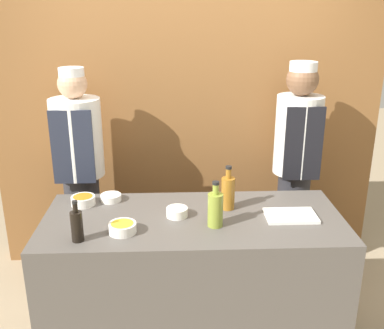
% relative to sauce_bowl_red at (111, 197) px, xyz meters
% --- Properties ---
extents(cabinet_wall, '(3.09, 0.18, 2.40)m').
position_rel_sauce_bowl_red_xyz_m(cabinet_wall, '(0.52, 0.89, 0.27)').
color(cabinet_wall, brown).
rests_on(cabinet_wall, ground_plane).
extents(counter, '(1.79, 0.77, 0.91)m').
position_rel_sauce_bowl_red_xyz_m(counter, '(0.52, -0.27, -0.48)').
color(counter, '#514C47').
rests_on(counter, ground_plane).
extents(sauce_bowl_red, '(0.13, 0.13, 0.04)m').
position_rel_sauce_bowl_red_xyz_m(sauce_bowl_red, '(0.00, 0.00, 0.00)').
color(sauce_bowl_red, white).
rests_on(sauce_bowl_red, counter).
extents(sauce_bowl_purple, '(0.13, 0.13, 0.05)m').
position_rel_sauce_bowl_red_xyz_m(sauce_bowl_purple, '(0.42, -0.25, 0.01)').
color(sauce_bowl_purple, white).
rests_on(sauce_bowl_purple, counter).
extents(sauce_bowl_orange, '(0.15, 0.15, 0.06)m').
position_rel_sauce_bowl_red_xyz_m(sauce_bowl_orange, '(-0.17, -0.06, 0.01)').
color(sauce_bowl_orange, white).
rests_on(sauce_bowl_orange, counter).
extents(sauce_bowl_yellow, '(0.15, 0.15, 0.06)m').
position_rel_sauce_bowl_red_xyz_m(sauce_bowl_yellow, '(0.12, -0.44, 0.01)').
color(sauce_bowl_yellow, white).
rests_on(sauce_bowl_yellow, counter).
extents(cutting_board, '(0.30, 0.20, 0.02)m').
position_rel_sauce_bowl_red_xyz_m(cutting_board, '(1.10, -0.29, -0.01)').
color(cutting_board, white).
rests_on(cutting_board, counter).
extents(bottle_amber, '(0.08, 0.08, 0.28)m').
position_rel_sauce_bowl_red_xyz_m(bottle_amber, '(0.74, -0.15, 0.09)').
color(bottle_amber, '#9E661E').
rests_on(bottle_amber, counter).
extents(bottle_soy, '(0.06, 0.06, 0.23)m').
position_rel_sauce_bowl_red_xyz_m(bottle_soy, '(-0.11, -0.52, 0.07)').
color(bottle_soy, black).
rests_on(bottle_soy, counter).
extents(bottle_oil, '(0.09, 0.09, 0.27)m').
position_rel_sauce_bowl_red_xyz_m(bottle_oil, '(0.64, -0.38, 0.08)').
color(bottle_oil, olive).
rests_on(bottle_oil, counter).
extents(chef_left, '(0.36, 0.36, 1.70)m').
position_rel_sauce_bowl_red_xyz_m(chef_left, '(-0.29, 0.47, -0.01)').
color(chef_left, '#28282D').
rests_on(chef_left, ground_plane).
extents(chef_right, '(0.34, 0.34, 1.73)m').
position_rel_sauce_bowl_red_xyz_m(chef_right, '(1.33, 0.47, 0.02)').
color(chef_right, '#28282D').
rests_on(chef_right, ground_plane).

